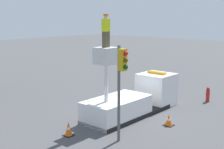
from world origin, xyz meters
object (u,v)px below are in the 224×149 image
object	(u,v)px
traffic_cone_curbside	(169,120)
bucket_truck	(134,100)
traffic_light_pole	(121,75)
worker	(106,31)
fire_hydrant	(208,95)
traffic_cone_rear	(69,129)

from	to	relation	value
traffic_cone_curbside	bucket_truck	bearing A→B (deg)	79.29
traffic_light_pole	traffic_cone_curbside	xyz separation A→B (m)	(3.43, -0.57, -2.98)
bucket_truck	traffic_light_pole	xyz separation A→B (m)	(-3.95, -2.19, 2.40)
worker	traffic_cone_curbside	xyz separation A→B (m)	(2.06, -2.75, -4.87)
traffic_light_pole	traffic_cone_curbside	bearing A→B (deg)	-9.37
fire_hydrant	traffic_light_pole	bearing A→B (deg)	179.34
traffic_light_pole	traffic_cone_curbside	distance (m)	4.58
bucket_truck	fire_hydrant	size ratio (longest dim) A/B	6.93
bucket_truck	traffic_light_pole	size ratio (longest dim) A/B	1.57
traffic_light_pole	traffic_cone_curbside	size ratio (longest dim) A/B	7.40
bucket_truck	worker	world-z (taller)	worker
worker	traffic_light_pole	distance (m)	3.20
bucket_truck	traffic_light_pole	world-z (taller)	traffic_light_pole
bucket_truck	traffic_cone_curbside	size ratio (longest dim) A/B	11.64
traffic_light_pole	fire_hydrant	distance (m)	9.85
worker	traffic_cone_rear	world-z (taller)	worker
fire_hydrant	traffic_cone_rear	distance (m)	10.91
fire_hydrant	worker	bearing A→B (deg)	164.15
worker	traffic_cone_curbside	bearing A→B (deg)	-53.14
bucket_truck	fire_hydrant	bearing A→B (deg)	-22.64
fire_hydrant	traffic_cone_curbside	xyz separation A→B (m)	(-6.02, -0.46, -0.22)
bucket_truck	traffic_cone_curbside	xyz separation A→B (m)	(-0.52, -2.75, -0.58)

